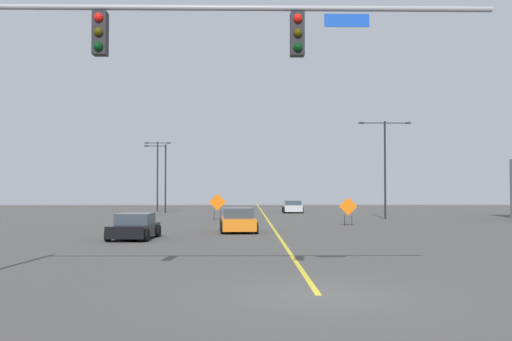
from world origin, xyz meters
TOP-DOWN VIEW (x-y plane):
  - ground at (0.00, 0.00)m, footprint 150.58×150.58m
  - road_centre_stripe at (0.00, 41.83)m, footprint 0.16×83.65m
  - traffic_signal_assembly at (-5.24, -0.01)m, footprint 14.42×0.44m
  - street_lamp_far_left at (9.95, 34.41)m, footprint 4.40×0.24m
  - street_lamp_near_right at (-11.64, 50.49)m, footprint 2.86×0.24m
  - street_lamp_mid_left at (-10.50, 47.21)m, footprint 2.32×0.24m
  - construction_sign_left_lane at (-4.09, 32.95)m, footprint 1.38×0.05m
  - construction_sign_median_near at (5.26, 25.59)m, footprint 1.25×0.18m
  - car_orange_far at (-2.21, 20.10)m, footprint 2.32×3.93m
  - car_black_near at (-7.43, 15.56)m, footprint 2.26×4.01m
  - car_silver_passing at (3.13, 46.83)m, footprint 2.08×4.03m

SIDE VIEW (x-z plane):
  - ground at x=0.00m, z-range 0.00..0.00m
  - road_centre_stripe at x=0.00m, z-range 0.00..0.01m
  - car_black_near at x=-7.43m, z-range -0.05..1.26m
  - car_silver_passing at x=3.13m, z-range -0.03..1.26m
  - car_orange_far at x=-2.21m, z-range -0.05..1.36m
  - construction_sign_median_near at x=5.26m, z-range 0.26..2.22m
  - construction_sign_left_lane at x=-4.09m, z-range 0.29..2.44m
  - street_lamp_mid_left at x=-10.50m, z-range 0.45..7.67m
  - street_lamp_near_right at x=-11.64m, z-range 0.69..8.48m
  - street_lamp_far_left at x=9.95m, z-range 0.82..9.06m
  - traffic_signal_assembly at x=-5.24m, z-range 1.98..9.29m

